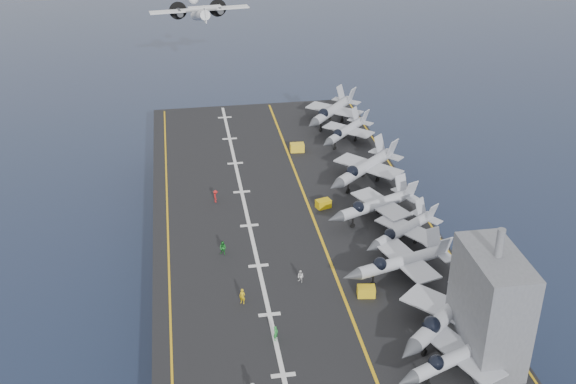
{
  "coord_description": "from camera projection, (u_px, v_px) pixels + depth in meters",
  "views": [
    {
      "loc": [
        -14.4,
        -84.65,
        60.22
      ],
      "look_at": [
        0.0,
        4.0,
        13.0
      ],
      "focal_mm": 45.0,
      "sensor_mm": 36.0,
      "label": 1
    }
  ],
  "objects": [
    {
      "name": "island_superstructure",
      "position": [
        492.0,
        294.0,
        71.61
      ],
      "size": [
        5.0,
        10.0,
        15.0
      ],
      "primitive_type": null,
      "color": "#56595E",
      "rests_on": "flight_deck"
    },
    {
      "name": "fighter_jet_0",
      "position": [
        458.0,
        355.0,
        71.31
      ],
      "size": [
        15.89,
        13.45,
        4.68
      ],
      "primitive_type": null,
      "color": "#8D949C",
      "rests_on": "flight_deck"
    },
    {
      "name": "fighter_jet_4",
      "position": [
        376.0,
        204.0,
        98.67
      ],
      "size": [
        16.91,
        14.42,
        4.97
      ],
      "primitive_type": null,
      "color": "#99A0A8",
      "rests_on": "flight_deck"
    },
    {
      "name": "fighter_jet_7",
      "position": [
        346.0,
        130.0,
        122.18
      ],
      "size": [
        15.35,
        15.53,
        4.55
      ],
      "primitive_type": null,
      "color": "#9FA7B0",
      "rests_on": "flight_deck"
    },
    {
      "name": "fighter_jet_2",
      "position": [
        402.0,
        261.0,
        86.13
      ],
      "size": [
        16.39,
        13.15,
        4.96
      ],
      "primitive_type": null,
      "color": "#949CA2",
      "rests_on": "flight_deck"
    },
    {
      "name": "fighter_jet_5",
      "position": [
        365.0,
        166.0,
        108.54
      ],
      "size": [
        18.73,
        18.33,
        5.47
      ],
      "primitive_type": null,
      "color": "gray",
      "rests_on": "flight_deck"
    },
    {
      "name": "transport_plane",
      "position": [
        200.0,
        15.0,
        147.6
      ],
      "size": [
        21.86,
        16.24,
        4.8
      ],
      "primitive_type": null,
      "color": "white"
    },
    {
      "name": "crew_7",
      "position": [
        301.0,
        276.0,
        86.09
      ],
      "size": [
        1.14,
        1.17,
        1.63
      ],
      "primitive_type": "imported",
      "color": "silver",
      "rests_on": "flight_deck"
    },
    {
      "name": "deck_edge_port",
      "position": [
        168.0,
        232.0,
        96.76
      ],
      "size": [
        0.25,
        90.0,
        0.02
      ],
      "primitive_type": "cube",
      "color": "gold",
      "rests_on": "flight_deck"
    },
    {
      "name": "ground",
      "position": [
        292.0,
        284.0,
        104.02
      ],
      "size": [
        500.0,
        500.0,
        0.0
      ],
      "primitive_type": "plane",
      "color": "#142135",
      "rests_on": "ground"
    },
    {
      "name": "foul_line",
      "position": [
        314.0,
        220.0,
        99.6
      ],
      "size": [
        0.35,
        90.0,
        0.02
      ],
      "primitive_type": "cube",
      "color": "gold",
      "rests_on": "flight_deck"
    },
    {
      "name": "fighter_jet_1",
      "position": [
        448.0,
        312.0,
        76.65
      ],
      "size": [
        19.47,
        18.98,
        5.68
      ],
      "primitive_type": null,
      "color": "#A3A9B3",
      "rests_on": "flight_deck"
    },
    {
      "name": "crew_1",
      "position": [
        242.0,
        296.0,
        82.33
      ],
      "size": [
        1.37,
        1.24,
        1.9
      ],
      "primitive_type": "imported",
      "color": "gold",
      "rests_on": "flight_deck"
    },
    {
      "name": "fighter_jet_3",
      "position": [
        404.0,
        229.0,
        93.15
      ],
      "size": [
        15.49,
        14.37,
        4.47
      ],
      "primitive_type": null,
      "color": "gray",
      "rests_on": "flight_deck"
    },
    {
      "name": "tow_cart_c",
      "position": [
        297.0,
        148.0,
        119.64
      ],
      "size": [
        2.38,
        1.62,
        1.38
      ],
      "primitive_type": null,
      "color": "yellow",
      "rests_on": "flight_deck"
    },
    {
      "name": "tow_cart_b",
      "position": [
        323.0,
        204.0,
        102.58
      ],
      "size": [
        2.32,
        1.85,
        1.21
      ],
      "primitive_type": null,
      "color": "#CAA50A",
      "rests_on": "flight_deck"
    },
    {
      "name": "fighter_jet_8",
      "position": [
        332.0,
        110.0,
        129.57
      ],
      "size": [
        17.52,
        18.15,
        5.28
      ],
      "primitive_type": null,
      "color": "#959DA5",
      "rests_on": "flight_deck"
    },
    {
      "name": "crew_6",
      "position": [
        276.0,
        333.0,
        76.55
      ],
      "size": [
        1.2,
        1.29,
        1.79
      ],
      "primitive_type": "imported",
      "color": "#238D35",
      "rests_on": "flight_deck"
    },
    {
      "name": "tow_cart_a",
      "position": [
        366.0,
        291.0,
        83.76
      ],
      "size": [
        2.23,
        1.63,
        1.23
      ],
      "primitive_type": null,
      "color": "gold",
      "rests_on": "flight_deck"
    },
    {
      "name": "hull",
      "position": [
        293.0,
        255.0,
        101.7
      ],
      "size": [
        36.0,
        90.0,
        10.0
      ],
      "primitive_type": "cube",
      "color": "#56595E",
      "rests_on": "ground"
    },
    {
      "name": "deck_edge_stbd",
      "position": [
        422.0,
        211.0,
        101.8
      ],
      "size": [
        0.25,
        90.0,
        0.02
      ],
      "primitive_type": "cube",
      "color": "gold",
      "rests_on": "flight_deck"
    },
    {
      "name": "landing_centerline",
      "position": [
        249.0,
        225.0,
        98.32
      ],
      "size": [
        0.5,
        90.0,
        0.02
      ],
      "primitive_type": "cube",
      "color": "silver",
      "rests_on": "flight_deck"
    },
    {
      "name": "crew_3",
      "position": [
        216.0,
        196.0,
        103.9
      ],
      "size": [
        0.78,
        1.14,
        1.86
      ],
      "primitive_type": "imported",
      "color": "#B21919",
      "rests_on": "flight_deck"
    },
    {
      "name": "flight_deck",
      "position": [
        293.0,
        223.0,
        99.28
      ],
      "size": [
        38.0,
        92.0,
        0.4
      ],
      "primitive_type": "cube",
      "color": "black",
      "rests_on": "hull"
    },
    {
      "name": "crew_2",
      "position": [
        223.0,
        248.0,
        91.47
      ],
      "size": [
        1.36,
        1.25,
        1.89
      ],
      "primitive_type": "imported",
      "color": "#1A7D26",
      "rests_on": "flight_deck"
    }
  ]
}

